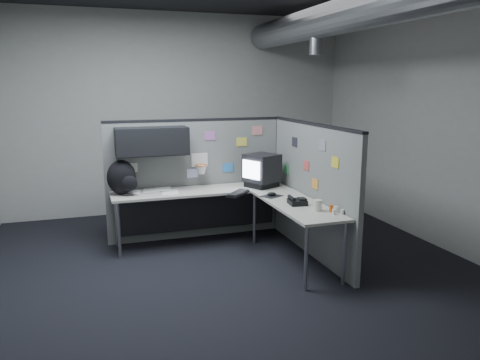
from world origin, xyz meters
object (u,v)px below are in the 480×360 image
object	(u,v)px
keyboard	(238,193)
backpack	(122,178)
desk	(225,202)
monitor	(262,170)
phone	(297,201)

from	to	relation	value
keyboard	backpack	bearing A→B (deg)	159.40
desk	backpack	bearing A→B (deg)	165.75
keyboard	desk	bearing A→B (deg)	131.23
keyboard	backpack	world-z (taller)	backpack
desk	keyboard	xyz separation A→B (m)	(0.13, -0.13, 0.13)
monitor	phone	bearing A→B (deg)	-68.58
desk	monitor	bearing A→B (deg)	20.27
monitor	keyboard	xyz separation A→B (m)	(-0.44, -0.34, -0.21)
monitor	keyboard	size ratio (longest dim) A/B	1.28
desk	monitor	xyz separation A→B (m)	(0.57, 0.21, 0.34)
desk	backpack	world-z (taller)	backpack
desk	phone	world-z (taller)	phone
keyboard	backpack	distance (m)	1.45
desk	phone	bearing A→B (deg)	-52.52
keyboard	monitor	bearing A→B (deg)	35.00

